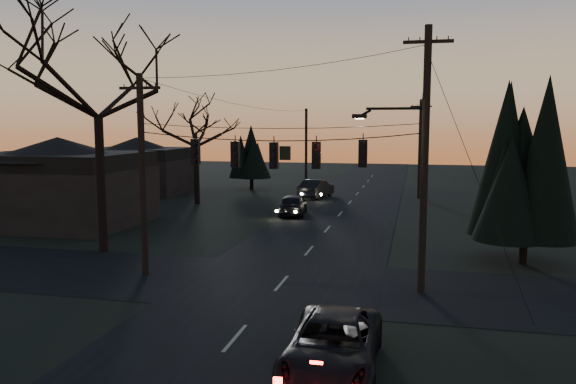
% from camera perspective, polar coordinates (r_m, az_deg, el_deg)
% --- Properties ---
extents(main_road, '(8.00, 120.00, 0.02)m').
position_cam_1_polar(main_road, '(32.55, 3.46, -4.44)').
color(main_road, black).
rests_on(main_road, ground).
extents(cross_road, '(60.00, 7.00, 0.02)m').
position_cam_1_polar(cross_road, '(23.01, -0.67, -9.27)').
color(cross_road, black).
rests_on(cross_road, ground).
extents(utility_pole_right, '(5.00, 0.30, 10.00)m').
position_cam_1_polar(utility_pole_right, '(22.43, 13.34, -9.91)').
color(utility_pole_right, black).
rests_on(utility_pole_right, ground).
extents(utility_pole_left, '(1.80, 0.30, 8.50)m').
position_cam_1_polar(utility_pole_left, '(25.06, -14.27, -8.15)').
color(utility_pole_left, black).
rests_on(utility_pole_left, ground).
extents(utility_pole_far_r, '(1.80, 0.30, 8.50)m').
position_cam_1_polar(utility_pole_far_r, '(49.90, 13.12, -0.64)').
color(utility_pole_far_r, black).
rests_on(utility_pole_far_r, ground).
extents(utility_pole_far_l, '(0.30, 0.30, 8.00)m').
position_cam_1_polar(utility_pole_far_l, '(58.91, 1.84, 0.68)').
color(utility_pole_far_l, black).
rests_on(utility_pole_far_l, ground).
extents(span_signal_assembly, '(11.50, 0.44, 1.58)m').
position_cam_1_polar(span_signal_assembly, '(22.19, -1.29, 3.90)').
color(span_signal_assembly, black).
rests_on(span_signal_assembly, ground).
extents(bare_tree_left, '(8.92, 8.92, 13.48)m').
position_cam_1_polar(bare_tree_left, '(29.51, -18.92, 12.39)').
color(bare_tree_left, black).
rests_on(bare_tree_left, ground).
extents(evergreen_right, '(3.87, 3.87, 7.71)m').
position_cam_1_polar(evergreen_right, '(27.60, 23.16, 2.26)').
color(evergreen_right, black).
rests_on(evergreen_right, ground).
extents(bare_tree_dist, '(6.28, 6.28, 9.22)m').
position_cam_1_polar(bare_tree_dist, '(45.57, -9.37, 6.87)').
color(bare_tree_dist, black).
rests_on(bare_tree_dist, ground).
extents(evergreen_dist, '(3.62, 3.62, 5.68)m').
position_cam_1_polar(evergreen_dist, '(55.13, -3.74, 3.82)').
color(evergreen_dist, black).
rests_on(evergreen_dist, ground).
extents(house_left_near, '(10.00, 8.00, 5.60)m').
position_cam_1_polar(house_left_near, '(38.68, -22.21, 1.04)').
color(house_left_near, black).
rests_on(house_left_near, ground).
extents(house_left_far, '(9.00, 7.00, 5.20)m').
position_cam_1_polar(house_left_far, '(53.88, -15.06, 2.64)').
color(house_left_far, black).
rests_on(house_left_far, ground).
extents(suv_near, '(2.41, 5.11, 1.41)m').
position_cam_1_polar(suv_near, '(15.14, 4.57, -15.31)').
color(suv_near, black).
rests_on(suv_near, ground).
extents(sedan_oncoming_a, '(2.20, 4.53, 1.49)m').
position_cam_1_polar(sedan_oncoming_a, '(39.64, 0.52, -1.30)').
color(sedan_oncoming_a, black).
rests_on(sedan_oncoming_a, ground).
extents(sedan_oncoming_b, '(2.57, 5.09, 1.60)m').
position_cam_1_polar(sedan_oncoming_b, '(48.91, 2.91, 0.33)').
color(sedan_oncoming_b, black).
rests_on(sedan_oncoming_b, ground).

